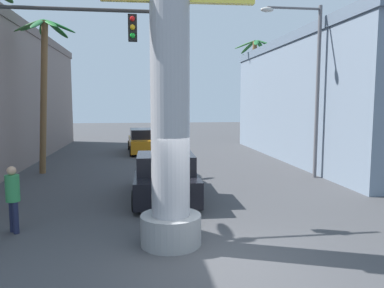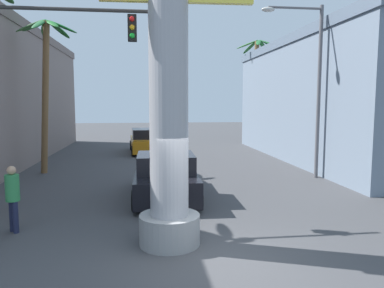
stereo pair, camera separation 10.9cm
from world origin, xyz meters
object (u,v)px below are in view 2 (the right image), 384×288
(car_lead, at_px, (166,177))
(palm_tree_mid_left, at_px, (46,68))
(pedestrian_curb_left, at_px, (13,194))
(neon_sign_pole, at_px, (168,13))
(traffic_light_mast, at_px, (33,71))
(palm_tree_far_right, at_px, (256,77))
(car_far, at_px, (146,141))
(street_lamp, at_px, (310,75))

(car_lead, relative_size, palm_tree_mid_left, 0.66)
(palm_tree_mid_left, relative_size, pedestrian_curb_left, 4.15)
(neon_sign_pole, distance_m, traffic_light_mast, 4.26)
(traffic_light_mast, xyz_separation_m, palm_tree_far_right, (11.08, 16.29, 1.00))
(traffic_light_mast, relative_size, car_far, 1.24)
(car_lead, height_order, pedestrian_curb_left, pedestrian_curb_left)
(neon_sign_pole, bearing_deg, traffic_light_mast, 148.06)
(street_lamp, bearing_deg, palm_tree_mid_left, 167.35)
(street_lamp, bearing_deg, car_far, 126.43)
(neon_sign_pole, distance_m, palm_tree_mid_left, 10.76)
(car_far, xyz_separation_m, palm_tree_mid_left, (-4.51, -6.82, 4.10))
(traffic_light_mast, height_order, pedestrian_curb_left, traffic_light_mast)
(palm_tree_far_right, bearing_deg, traffic_light_mast, -124.22)
(palm_tree_mid_left, bearing_deg, palm_tree_far_right, 35.42)
(palm_tree_mid_left, xyz_separation_m, pedestrian_curb_left, (1.11, -8.22, -3.85))
(traffic_light_mast, distance_m, car_far, 14.89)
(street_lamp, relative_size, palm_tree_far_right, 0.93)
(pedestrian_curb_left, bearing_deg, street_lamp, 28.70)
(palm_tree_mid_left, bearing_deg, car_far, 56.56)
(neon_sign_pole, relative_size, pedestrian_curb_left, 6.73)
(traffic_light_mast, xyz_separation_m, pedestrian_curb_left, (-0.37, -0.87, -3.12))
(car_far, bearing_deg, palm_tree_mid_left, -123.44)
(traffic_light_mast, xyz_separation_m, palm_tree_mid_left, (-1.48, 7.36, 0.73))
(car_lead, distance_m, car_far, 12.05)
(car_far, height_order, palm_tree_far_right, palm_tree_far_right)
(neon_sign_pole, relative_size, street_lamp, 1.56)
(palm_tree_far_right, distance_m, pedestrian_curb_left, 21.03)
(neon_sign_pole, relative_size, palm_tree_mid_left, 1.62)
(neon_sign_pole, relative_size, car_far, 2.43)
(traffic_light_mast, xyz_separation_m, car_lead, (3.64, 2.15, -3.41))
(car_lead, xyz_separation_m, palm_tree_mid_left, (-5.12, 5.21, 4.14))
(street_lamp, distance_m, palm_tree_far_right, 11.57)
(car_lead, relative_size, car_far, 0.99)
(traffic_light_mast, distance_m, car_lead, 5.43)
(car_lead, bearing_deg, neon_sign_pole, -91.91)
(palm_tree_mid_left, bearing_deg, pedestrian_curb_left, -82.34)
(traffic_light_mast, distance_m, pedestrian_curb_left, 3.26)
(traffic_light_mast, relative_size, palm_tree_mid_left, 0.83)
(palm_tree_far_right, bearing_deg, pedestrian_curb_left, -123.72)
(street_lamp, distance_m, palm_tree_mid_left, 11.73)
(traffic_light_mast, bearing_deg, palm_tree_mid_left, 101.37)
(traffic_light_mast, bearing_deg, palm_tree_far_right, 55.78)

